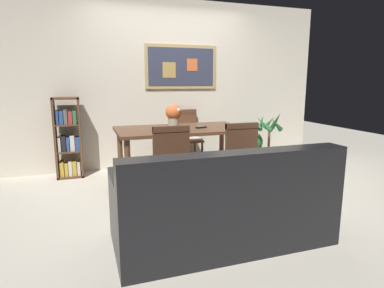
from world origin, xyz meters
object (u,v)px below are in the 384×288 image
Objects in this scene: dining_table at (181,135)px; potted_ivy at (252,145)px; bookshelf at (68,141)px; dining_chair_near_left at (169,160)px; dining_chair_far_right at (187,133)px; tv_remote at (201,127)px; potted_palm at (269,146)px; dining_chair_near_right at (237,155)px; flower_vase at (174,114)px; leather_couch at (223,208)px.

dining_table reaches higher than potted_ivy.
dining_table is 1.69m from potted_ivy.
bookshelf is 2.02× the size of potted_ivy.
dining_chair_near_left is (-0.38, -0.82, -0.12)m from dining_table.
dining_chair_near_left is (-0.72, -1.63, 0.00)m from dining_chair_far_right.
dining_table is at bearing -153.51° from potted_ivy.
tv_remote is (-1.23, -0.83, 0.46)m from potted_ivy.
potted_palm is 5.46× the size of tv_remote.
dining_chair_near_left is at bearing -114.86° from dining_table.
flower_vase is (-0.49, 0.88, 0.39)m from dining_chair_near_right.
dining_chair_far_right is (0.34, 0.81, -0.12)m from dining_table.
leather_couch is at bearing -74.95° from dining_chair_near_left.
bookshelf reaches higher than tv_remote.
potted_ivy is (1.14, -0.08, -0.24)m from dining_chair_far_right.
tv_remote is (-0.09, -0.91, 0.22)m from dining_chair_far_right.
leather_couch is (-0.55, -0.87, -0.23)m from dining_chair_near_right.
dining_table is 2.98× the size of potted_ivy.
dining_chair_near_right is at bearing -77.29° from tv_remote.
dining_chair_near_right is 1.03× the size of potted_palm.
dining_chair_far_right is 2.57m from leather_couch.
dining_chair_near_right is (0.79, -0.01, 0.00)m from dining_chair_near_left.
dining_chair_near_right is 1.05m from leather_couch.
flower_vase is 0.40m from tv_remote.
bookshelf is at bearing 151.72° from flower_vase.
flower_vase is at bearing 155.24° from tv_remote.
dining_chair_near_right is 0.51× the size of leather_couch.
potted_ivy is 1.56m from tv_remote.
bookshelf reaches higher than dining_chair_near_left.
potted_palm reaches higher than dining_table.
dining_chair_near_left is 1.92m from bookshelf.
dining_chair_far_right is 1.61× the size of potted_ivy.
leather_couch is 3.19× the size of potted_ivy.
bookshelf reaches higher than leather_couch.
flower_vase reaches higher than potted_palm.
potted_palm is at bearing 46.44° from dining_chair_near_right.
potted_ivy is at bearing 23.56° from flower_vase.
dining_chair_near_left and dining_chair_near_right have the same top height.
bookshelf reaches higher than potted_ivy.
bookshelf is (-1.05, 1.60, -0.01)m from dining_chair_near_left.
dining_chair_far_right is at bearing 66.24° from dining_chair_near_left.
tv_remote is (1.68, -0.88, 0.24)m from bookshelf.
dining_chair_near_left is 1.00× the size of dining_chair_near_right.
dining_chair_near_right is 5.62× the size of tv_remote.
dining_chair_near_left is at bearing 179.42° from dining_chair_near_right.
tv_remote is (0.33, -0.15, -0.16)m from flower_vase.
dining_chair_near_right is at bearing -41.14° from bookshelf.
flower_vase is (-1.71, -0.39, 0.60)m from potted_palm.
flower_vase is at bearing 87.99° from leather_couch.
potted_ivy is 0.32m from potted_palm.
dining_chair_near_left is at bearing 105.05° from leather_couch.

